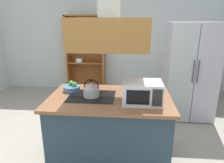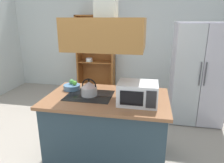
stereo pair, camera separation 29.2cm
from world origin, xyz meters
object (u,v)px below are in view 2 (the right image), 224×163
(refrigerator, at_px, (197,73))
(microwave, at_px, (138,93))
(fruit_bowl, at_px, (72,86))
(kettle, at_px, (89,89))
(cutting_board, at_px, (135,89))
(dish_cabinet, at_px, (96,58))

(refrigerator, distance_m, microwave, 1.87)
(refrigerator, bearing_deg, fruit_bowl, -147.00)
(kettle, distance_m, cutting_board, 0.66)
(microwave, distance_m, fruit_bowl, 1.01)
(kettle, bearing_deg, refrigerator, 41.66)
(microwave, height_order, fruit_bowl, microwave)
(dish_cabinet, bearing_deg, kettle, -76.77)
(dish_cabinet, distance_m, cutting_board, 2.67)
(dish_cabinet, distance_m, microwave, 3.14)
(kettle, relative_size, microwave, 0.50)
(refrigerator, distance_m, cutting_board, 1.52)
(fruit_bowl, bearing_deg, refrigerator, 33.00)
(refrigerator, bearing_deg, kettle, -138.34)
(cutting_board, bearing_deg, dish_cabinet, 116.81)
(refrigerator, xyz_separation_m, dish_cabinet, (-2.26, 1.28, -0.03))
(kettle, relative_size, cutting_board, 0.68)
(dish_cabinet, bearing_deg, fruit_bowl, -82.62)
(fruit_bowl, bearing_deg, microwave, -19.17)
(dish_cabinet, height_order, kettle, dish_cabinet)
(refrigerator, height_order, cutting_board, refrigerator)
(fruit_bowl, bearing_deg, cutting_board, 9.97)
(microwave, bearing_deg, fruit_bowl, 160.83)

